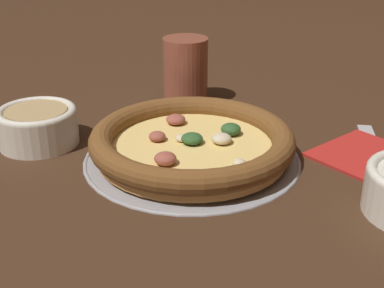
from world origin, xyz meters
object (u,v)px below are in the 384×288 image
object	(u,v)px
fork	(372,146)
napkin	(369,155)
pizza	(192,142)
drinking_cup	(186,71)
pizza_tray	(192,157)
bowl_near	(38,124)

from	to	relation	value
fork	napkin	bearing A→B (deg)	164.36
pizza	drinking_cup	world-z (taller)	drinking_cup
pizza_tray	pizza	bearing A→B (deg)	147.62
napkin	pizza_tray	bearing A→B (deg)	-61.20
drinking_cup	fork	size ratio (longest dim) A/B	0.65
pizza	napkin	xyz separation A→B (m)	(-0.12, 0.22, -0.02)
pizza	napkin	world-z (taller)	pizza
pizza	fork	world-z (taller)	pizza
drinking_cup	napkin	size ratio (longest dim) A/B	0.67
napkin	fork	xyz separation A→B (m)	(-0.04, -0.00, -0.00)
napkin	fork	size ratio (longest dim) A/B	0.98
drinking_cup	napkin	bearing A→B (deg)	77.12
pizza	bowl_near	xyz separation A→B (m)	(0.06, -0.23, 0.00)
drinking_cup	fork	distance (m)	0.34
pizza_tray	drinking_cup	xyz separation A→B (m)	(-0.20, -0.12, 0.06)
bowl_near	napkin	size ratio (longest dim) A/B	0.67
pizza	napkin	size ratio (longest dim) A/B	1.64
pizza	napkin	distance (m)	0.25
bowl_near	fork	xyz separation A→B (m)	(-0.22, 0.44, -0.03)
drinking_cup	fork	bearing A→B (deg)	83.73
fork	bowl_near	bearing A→B (deg)	96.40
napkin	pizza	bearing A→B (deg)	-61.21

